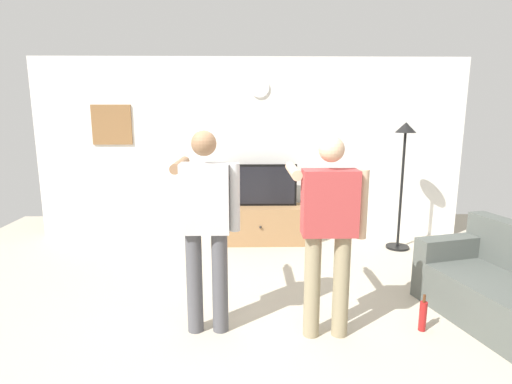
% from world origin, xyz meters
% --- Properties ---
extents(ground_plane, '(8.40, 8.40, 0.00)m').
position_xyz_m(ground_plane, '(0.00, 0.00, 0.00)').
color(ground_plane, '#B2A893').
extents(back_wall, '(6.40, 0.10, 2.70)m').
position_xyz_m(back_wall, '(0.00, 2.95, 1.35)').
color(back_wall, silver).
rests_on(back_wall, ground_plane).
extents(tv_stand, '(1.34, 0.49, 0.55)m').
position_xyz_m(tv_stand, '(0.12, 2.60, 0.28)').
color(tv_stand, '#997047').
rests_on(tv_stand, ground_plane).
extents(television, '(1.08, 0.07, 0.61)m').
position_xyz_m(television, '(0.12, 2.65, 0.86)').
color(television, black).
rests_on(television, tv_stand).
extents(wall_clock, '(0.28, 0.03, 0.28)m').
position_xyz_m(wall_clock, '(0.12, 2.89, 2.26)').
color(wall_clock, white).
extents(framed_picture, '(0.58, 0.04, 0.58)m').
position_xyz_m(framed_picture, '(-2.05, 2.90, 1.73)').
color(framed_picture, olive).
extents(floor_lamp, '(0.32, 0.32, 1.78)m').
position_xyz_m(floor_lamp, '(2.09, 2.30, 1.27)').
color(floor_lamp, black).
rests_on(floor_lamp, ground_plane).
extents(person_standing_nearer_lamp, '(0.59, 0.78, 1.78)m').
position_xyz_m(person_standing_nearer_lamp, '(-0.41, 0.14, 1.01)').
color(person_standing_nearer_lamp, '#4C4C51').
rests_on(person_standing_nearer_lamp, ground_plane).
extents(person_standing_nearer_couch, '(0.63, 0.78, 1.74)m').
position_xyz_m(person_standing_nearer_couch, '(0.62, 0.05, 1.00)').
color(person_standing_nearer_couch, gray).
rests_on(person_standing_nearer_couch, ground_plane).
extents(beverage_bottle, '(0.07, 0.07, 0.34)m').
position_xyz_m(beverage_bottle, '(1.51, 0.09, 0.14)').
color(beverage_bottle, maroon).
rests_on(beverage_bottle, ground_plane).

